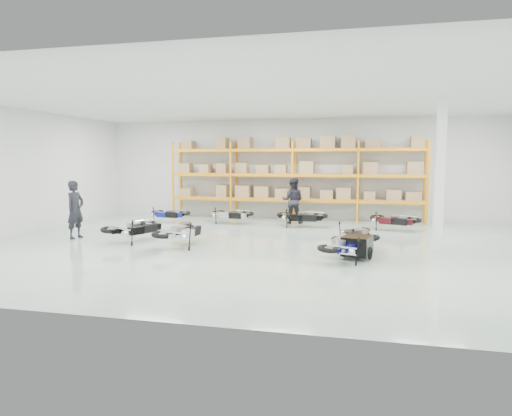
% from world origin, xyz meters
% --- Properties ---
extents(room, '(18.00, 18.00, 18.00)m').
position_xyz_m(room, '(0.00, 0.00, 2.25)').
color(room, '#ABBFAE').
rests_on(room, ground).
extents(pallet_rack, '(11.28, 0.98, 3.62)m').
position_xyz_m(pallet_rack, '(-0.00, 6.45, 2.26)').
color(pallet_rack, orange).
rests_on(pallet_rack, ground).
extents(structural_column, '(0.25, 0.25, 4.50)m').
position_xyz_m(structural_column, '(5.20, 0.50, 2.25)').
color(structural_column, white).
rests_on(structural_column, ground).
extents(moto_blue_centre, '(1.15, 1.83, 1.10)m').
position_xyz_m(moto_blue_centre, '(2.54, -1.60, 0.52)').
color(moto_blue_centre, '#070645').
rests_on(moto_blue_centre, ground).
extents(moto_silver_left, '(1.05, 1.96, 1.23)m').
position_xyz_m(moto_silver_left, '(-2.42, -0.70, 0.58)').
color(moto_silver_left, '#B1B3B8').
rests_on(moto_silver_left, ground).
extents(moto_black_far_left, '(1.58, 2.07, 1.20)m').
position_xyz_m(moto_black_far_left, '(-4.23, -0.28, 0.57)').
color(moto_black_far_left, black).
rests_on(moto_black_far_left, ground).
extents(moto_touring_right, '(1.16, 1.84, 1.11)m').
position_xyz_m(moto_touring_right, '(2.90, 0.32, 0.52)').
color(moto_touring_right, black).
rests_on(moto_touring_right, ground).
extents(trailer, '(0.87, 1.52, 0.62)m').
position_xyz_m(trailer, '(2.90, -1.27, 0.36)').
color(trailer, black).
rests_on(trailer, ground).
extents(moto_back_a, '(1.69, 1.02, 1.03)m').
position_xyz_m(moto_back_a, '(-5.08, 4.27, 0.49)').
color(moto_back_a, navy).
rests_on(moto_back_a, ground).
extents(moto_back_b, '(1.77, 1.09, 1.07)m').
position_xyz_m(moto_back_b, '(-2.40, 4.57, 0.51)').
color(moto_back_b, '#ABB0B5').
rests_on(moto_back_b, ground).
extents(moto_back_c, '(1.80, 0.92, 1.15)m').
position_xyz_m(moto_back_c, '(0.64, 4.26, 0.54)').
color(moto_back_c, black).
rests_on(moto_back_c, ground).
extents(moto_back_d, '(1.90, 1.46, 1.11)m').
position_xyz_m(moto_back_d, '(4.15, 4.17, 0.52)').
color(moto_back_d, '#3A0B12').
rests_on(moto_back_d, ground).
extents(person_left, '(0.56, 0.78, 1.97)m').
position_xyz_m(person_left, '(-6.52, -0.13, 0.99)').
color(person_left, black).
rests_on(person_left, ground).
extents(person_back, '(0.95, 0.74, 1.93)m').
position_xyz_m(person_back, '(0.14, 5.25, 0.97)').
color(person_back, black).
rests_on(person_back, ground).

